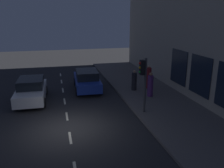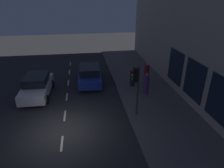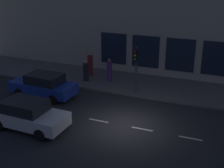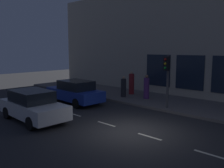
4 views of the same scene
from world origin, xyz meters
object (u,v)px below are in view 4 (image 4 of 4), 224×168
object	(u,v)px
pedestrian_0	(146,88)
pedestrian_1	(123,87)
traffic_light	(167,72)
parked_car_1	(33,106)
pedestrian_2	(131,84)
parked_car_0	(75,92)

from	to	relation	value
pedestrian_0	pedestrian_1	xyz separation A→B (m)	(-0.63, 1.65, -0.08)
pedestrian_0	traffic_light	bearing A→B (deg)	-46.50
pedestrian_0	pedestrian_1	world-z (taller)	pedestrian_0
parked_car_1	pedestrian_2	xyz separation A→B (m)	(8.81, 0.50, 0.19)
traffic_light	pedestrian_0	world-z (taller)	traffic_light
parked_car_1	parked_car_0	bearing A→B (deg)	-155.70
parked_car_1	pedestrian_0	bearing A→B (deg)	171.81
pedestrian_1	pedestrian_2	distance (m)	1.31
parked_car_0	pedestrian_0	distance (m)	5.13
pedestrian_0	parked_car_1	bearing A→B (deg)	-114.80
pedestrian_1	traffic_light	bearing A→B (deg)	-68.85
parked_car_1	pedestrian_1	world-z (taller)	pedestrian_1
pedestrian_0	parked_car_0	bearing A→B (deg)	-142.38
parked_car_1	pedestrian_0	world-z (taller)	pedestrian_0
traffic_light	pedestrian_2	size ratio (longest dim) A/B	1.78
parked_car_1	pedestrian_0	distance (m)	8.28
pedestrian_2	parked_car_1	bearing A→B (deg)	69.49
pedestrian_0	pedestrian_2	size ratio (longest dim) A/B	0.95
parked_car_1	pedestrian_2	size ratio (longest dim) A/B	2.39
pedestrian_2	traffic_light	bearing A→B (deg)	129.80
parked_car_1	pedestrian_2	distance (m)	8.82
traffic_light	parked_car_0	world-z (taller)	traffic_light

